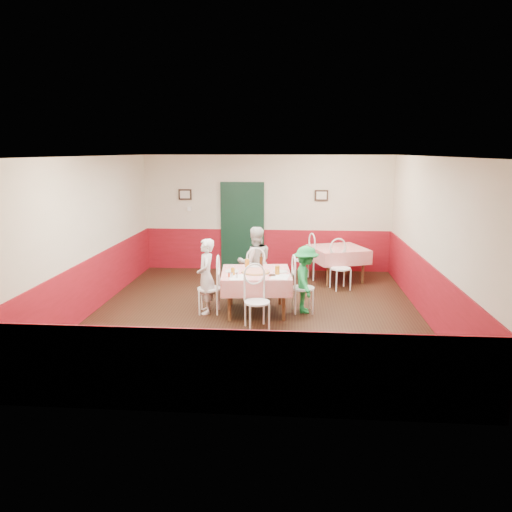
# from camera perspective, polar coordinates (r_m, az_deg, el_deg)

# --- Properties ---
(floor) EXTENTS (7.00, 7.00, 0.00)m
(floor) POSITION_cam_1_polar(r_m,az_deg,el_deg) (9.06, -0.03, -6.68)
(floor) COLOR black
(floor) RESTS_ON ground
(ceiling) EXTENTS (7.00, 7.00, 0.00)m
(ceiling) POSITION_cam_1_polar(r_m,az_deg,el_deg) (8.58, -0.03, 11.32)
(ceiling) COLOR white
(ceiling) RESTS_ON back_wall
(back_wall) EXTENTS (6.00, 0.10, 2.80)m
(back_wall) POSITION_cam_1_polar(r_m,az_deg,el_deg) (12.17, 1.27, 4.89)
(back_wall) COLOR beige
(back_wall) RESTS_ON ground
(front_wall) EXTENTS (6.00, 0.10, 2.80)m
(front_wall) POSITION_cam_1_polar(r_m,az_deg,el_deg) (5.31, -3.01, -4.38)
(front_wall) COLOR beige
(front_wall) RESTS_ON ground
(left_wall) EXTENTS (0.10, 7.00, 2.80)m
(left_wall) POSITION_cam_1_polar(r_m,az_deg,el_deg) (9.43, -18.53, 2.21)
(left_wall) COLOR beige
(left_wall) RESTS_ON ground
(right_wall) EXTENTS (0.10, 7.00, 2.80)m
(right_wall) POSITION_cam_1_polar(r_m,az_deg,el_deg) (8.99, 19.41, 1.70)
(right_wall) COLOR beige
(right_wall) RESTS_ON ground
(wainscot_back) EXTENTS (6.00, 0.03, 1.00)m
(wainscot_back) POSITION_cam_1_polar(r_m,az_deg,el_deg) (12.29, 1.25, 0.72)
(wainscot_back) COLOR maroon
(wainscot_back) RESTS_ON ground
(wainscot_front) EXTENTS (6.00, 0.03, 1.00)m
(wainscot_front) POSITION_cam_1_polar(r_m,az_deg,el_deg) (5.65, -2.89, -13.13)
(wainscot_front) COLOR maroon
(wainscot_front) RESTS_ON ground
(wainscot_left) EXTENTS (0.03, 7.00, 1.00)m
(wainscot_left) POSITION_cam_1_polar(r_m,az_deg,el_deg) (9.61, -18.10, -3.08)
(wainscot_left) COLOR maroon
(wainscot_left) RESTS_ON ground
(wainscot_right) EXTENTS (0.03, 7.00, 1.00)m
(wainscot_right) POSITION_cam_1_polar(r_m,az_deg,el_deg) (9.18, 18.93, -3.83)
(wainscot_right) COLOR maroon
(wainscot_right) RESTS_ON ground
(door) EXTENTS (0.96, 0.06, 2.10)m
(door) POSITION_cam_1_polar(r_m,az_deg,el_deg) (12.21, -1.57, 3.26)
(door) COLOR black
(door) RESTS_ON ground
(picture_left) EXTENTS (0.32, 0.03, 0.26)m
(picture_left) POSITION_cam_1_polar(r_m,az_deg,el_deg) (12.34, -8.11, 6.98)
(picture_left) COLOR black
(picture_left) RESTS_ON back_wall
(picture_right) EXTENTS (0.32, 0.03, 0.26)m
(picture_right) POSITION_cam_1_polar(r_m,az_deg,el_deg) (12.07, 7.49, 6.88)
(picture_right) COLOR black
(picture_right) RESTS_ON back_wall
(thermostat) EXTENTS (0.10, 0.03, 0.10)m
(thermostat) POSITION_cam_1_polar(r_m,az_deg,el_deg) (12.36, -7.61, 5.36)
(thermostat) COLOR white
(thermostat) RESTS_ON back_wall
(main_table) EXTENTS (1.33, 1.33, 0.77)m
(main_table) POSITION_cam_1_polar(r_m,az_deg,el_deg) (9.07, 0.00, -4.18)
(main_table) COLOR red
(main_table) RESTS_ON ground
(second_table) EXTENTS (1.44, 1.44, 0.77)m
(second_table) POSITION_cam_1_polar(r_m,az_deg,el_deg) (11.45, 9.32, -0.92)
(second_table) COLOR red
(second_table) RESTS_ON ground
(chair_left) EXTENTS (0.44, 0.44, 0.90)m
(chair_left) POSITION_cam_1_polar(r_m,az_deg,el_deg) (9.07, -5.39, -3.73)
(chair_left) COLOR white
(chair_left) RESTS_ON ground
(chair_right) EXTENTS (0.48, 0.48, 0.90)m
(chair_right) POSITION_cam_1_polar(r_m,az_deg,el_deg) (9.10, 5.37, -3.68)
(chair_right) COLOR white
(chair_right) RESTS_ON ground
(chair_far) EXTENTS (0.48, 0.48, 0.90)m
(chair_far) POSITION_cam_1_polar(r_m,az_deg,el_deg) (9.87, -0.10, -2.39)
(chair_far) COLOR white
(chair_far) RESTS_ON ground
(chair_near) EXTENTS (0.54, 0.54, 0.90)m
(chair_near) POSITION_cam_1_polar(r_m,az_deg,el_deg) (8.23, 0.12, -5.32)
(chair_near) COLOR white
(chair_near) RESTS_ON ground
(chair_second_a) EXTENTS (0.54, 0.54, 0.90)m
(chair_second_a) POSITION_cam_1_polar(r_m,az_deg,el_deg) (11.40, 5.57, -0.49)
(chair_second_a) COLOR white
(chair_second_a) RESTS_ON ground
(chair_second_b) EXTENTS (0.54, 0.54, 0.90)m
(chair_second_b) POSITION_cam_1_polar(r_m,az_deg,el_deg) (10.71, 9.65, -1.42)
(chair_second_b) COLOR white
(chair_second_b) RESTS_ON ground
(pizza) EXTENTS (0.53, 0.53, 0.03)m
(pizza) POSITION_cam_1_polar(r_m,az_deg,el_deg) (8.89, -0.04, -1.82)
(pizza) COLOR #B74723
(pizza) RESTS_ON main_table
(plate_left) EXTENTS (0.27, 0.27, 0.01)m
(plate_left) POSITION_cam_1_polar(r_m,az_deg,el_deg) (8.98, -2.77, -1.76)
(plate_left) COLOR white
(plate_left) RESTS_ON main_table
(plate_right) EXTENTS (0.27, 0.27, 0.01)m
(plate_right) POSITION_cam_1_polar(r_m,az_deg,el_deg) (8.96, 2.77, -1.79)
(plate_right) COLOR white
(plate_right) RESTS_ON main_table
(plate_far) EXTENTS (0.27, 0.27, 0.01)m
(plate_far) POSITION_cam_1_polar(r_m,az_deg,el_deg) (9.38, -0.21, -1.16)
(plate_far) COLOR white
(plate_far) RESTS_ON main_table
(glass_a) EXTENTS (0.08, 0.08, 0.13)m
(glass_a) POSITION_cam_1_polar(r_m,az_deg,el_deg) (8.73, -2.67, -1.77)
(glass_a) COLOR #BF7219
(glass_a) RESTS_ON main_table
(glass_b) EXTENTS (0.09, 0.09, 0.16)m
(glass_b) POSITION_cam_1_polar(r_m,az_deg,el_deg) (8.77, 2.45, -1.62)
(glass_b) COLOR #BF7219
(glass_b) RESTS_ON main_table
(glass_c) EXTENTS (0.09, 0.09, 0.15)m
(glass_c) POSITION_cam_1_polar(r_m,az_deg,el_deg) (9.31, -1.02, -0.83)
(glass_c) COLOR #BF7219
(glass_c) RESTS_ON main_table
(beer_bottle) EXTENTS (0.07, 0.07, 0.23)m
(beer_bottle) POSITION_cam_1_polar(r_m,az_deg,el_deg) (9.34, 0.60, -0.54)
(beer_bottle) COLOR #381C0A
(beer_bottle) RESTS_ON main_table
(shaker_a) EXTENTS (0.04, 0.04, 0.09)m
(shaker_a) POSITION_cam_1_polar(r_m,az_deg,el_deg) (8.57, -2.78, -2.17)
(shaker_a) COLOR silver
(shaker_a) RESTS_ON main_table
(shaker_b) EXTENTS (0.04, 0.04, 0.09)m
(shaker_b) POSITION_cam_1_polar(r_m,az_deg,el_deg) (8.53, -2.20, -2.24)
(shaker_b) COLOR silver
(shaker_b) RESTS_ON main_table
(shaker_c) EXTENTS (0.04, 0.04, 0.09)m
(shaker_c) POSITION_cam_1_polar(r_m,az_deg,el_deg) (8.59, -3.10, -2.14)
(shaker_c) COLOR #B23319
(shaker_c) RESTS_ON main_table
(menu_left) EXTENTS (0.39, 0.46, 0.00)m
(menu_left) POSITION_cam_1_polar(r_m,az_deg,el_deg) (8.58, -2.12, -2.45)
(menu_left) COLOR white
(menu_left) RESTS_ON main_table
(menu_right) EXTENTS (0.34, 0.43, 0.00)m
(menu_right) POSITION_cam_1_polar(r_m,az_deg,el_deg) (8.63, 2.76, -2.37)
(menu_right) COLOR white
(menu_right) RESTS_ON main_table
(wallet) EXTENTS (0.12, 0.10, 0.02)m
(wallet) POSITION_cam_1_polar(r_m,az_deg,el_deg) (8.69, 1.87, -2.20)
(wallet) COLOR black
(wallet) RESTS_ON main_table
(diner_left) EXTENTS (0.41, 0.55, 1.36)m
(diner_left) POSITION_cam_1_polar(r_m,az_deg,el_deg) (9.02, -5.73, -2.32)
(diner_left) COLOR gray
(diner_left) RESTS_ON ground
(diner_far) EXTENTS (0.82, 0.72, 1.44)m
(diner_far) POSITION_cam_1_polar(r_m,az_deg,el_deg) (9.85, -0.10, -0.79)
(diner_far) COLOR gray
(diner_far) RESTS_ON ground
(diner_right) EXTENTS (0.50, 0.82, 1.23)m
(diner_right) POSITION_cam_1_polar(r_m,az_deg,el_deg) (9.07, 5.70, -2.68)
(diner_right) COLOR gray
(diner_right) RESTS_ON ground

